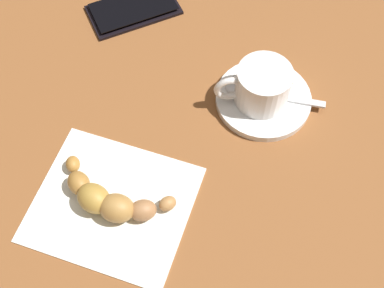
% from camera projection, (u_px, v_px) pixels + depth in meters
% --- Properties ---
extents(ground_plane, '(1.80, 1.80, 0.00)m').
position_uv_depth(ground_plane, '(184.00, 152.00, 0.64)').
color(ground_plane, brown).
extents(saucer, '(0.13, 0.13, 0.01)m').
position_uv_depth(saucer, '(263.00, 99.00, 0.67)').
color(saucer, white).
rests_on(saucer, ground).
extents(espresso_cup, '(0.08, 0.09, 0.05)m').
position_uv_depth(espresso_cup, '(261.00, 86.00, 0.64)').
color(espresso_cup, white).
rests_on(espresso_cup, saucer).
extents(teaspoon, '(0.06, 0.13, 0.01)m').
position_uv_depth(teaspoon, '(258.00, 93.00, 0.67)').
color(teaspoon, silver).
rests_on(teaspoon, saucer).
extents(sugar_packet, '(0.02, 0.06, 0.01)m').
position_uv_depth(sugar_packet, '(271.00, 79.00, 0.68)').
color(sugar_packet, tan).
rests_on(sugar_packet, saucer).
extents(napkin, '(0.20, 0.22, 0.00)m').
position_uv_depth(napkin, '(112.00, 204.00, 0.60)').
color(napkin, white).
rests_on(napkin, ground).
extents(croissant, '(0.08, 0.15, 0.03)m').
position_uv_depth(croissant, '(108.00, 200.00, 0.59)').
color(croissant, '#AC7633').
rests_on(croissant, napkin).
extents(cell_phone, '(0.15, 0.13, 0.01)m').
position_uv_depth(cell_phone, '(134.00, 9.00, 0.75)').
color(cell_phone, black).
rests_on(cell_phone, ground).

